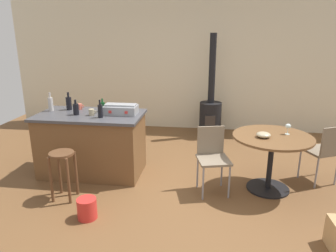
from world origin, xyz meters
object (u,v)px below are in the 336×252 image
Objects in this scene: folding_chair_far at (212,155)px; serving_bowl at (263,135)px; folding_chair_near at (324,149)px; toolbox at (121,109)px; wood_stove at (210,112)px; bottle_2 at (69,103)px; dining_table at (272,149)px; cup_0 at (92,112)px; bottle_3 at (51,104)px; bottle_0 at (76,109)px; kitchen_island at (92,144)px; plastic_bucket at (87,209)px; bottle_4 at (103,106)px; wooden_stool at (63,166)px; cup_1 at (79,107)px; bottle_1 at (100,111)px; wine_glass at (288,126)px.

folding_chair_far is 0.70m from serving_bowl.
folding_chair_near is 1.85× the size of toolbox.
wood_stove is 7.53× the size of bottle_2.
folding_chair_near reaches higher than serving_bowl.
cup_0 reaches higher than dining_table.
wood_stove is 3.10m from bottle_3.
wood_stove is 2.87m from bottle_0.
bottle_2 reaches higher than bottle_0.
kitchen_island is 1.81m from folding_chair_far.
bottle_0 reaches higher than serving_bowl.
wood_stove reaches higher than plastic_bucket.
dining_table is 4.20× the size of plastic_bucket.
bottle_4 is (0.54, -0.03, -0.03)m from bottle_2.
serving_bowl is at bearing 24.48° from plastic_bucket.
wooden_stool is 1.18m from cup_1.
cup_1 is at bearing 169.34° from bottle_4.
cup_0 is (-0.39, -0.13, -0.02)m from toolbox.
bottle_1 reaches higher than folding_chair_near.
bottle_0 is at bearing -19.41° from bottle_3.
dining_table is at bearing -69.66° from wood_stove.
folding_chair_far is 3.53× the size of plastic_bucket.
wood_stove is 2.37m from wine_glass.
bottle_0 reaches higher than wine_glass.
serving_bowl is (-0.89, -0.36, 0.29)m from folding_chair_near.
plastic_bucket is (0.78, -1.40, -0.90)m from bottle_2.
cup_1 is 3.03m from wine_glass.
bottle_4 is at bearing -130.79° from wood_stove.
bottle_1 is at bearing -16.75° from bottle_3.
bottle_4 is at bearing 163.36° from folding_chair_far.
wine_glass is (2.30, -0.15, -0.12)m from toolbox.
folding_chair_near reaches higher than plastic_bucket.
dining_table is at bearing -8.52° from bottle_4.
bottle_2 is 2.38× the size of cup_0.
cup_0 is 0.46× the size of plastic_bucket.
toolbox is 2.13× the size of bottle_0.
dining_table is at bearing 24.88° from plastic_bucket.
kitchen_island is 1.30m from plastic_bucket.
bottle_4 reaches higher than cup_0.
bottle_1 is at bearing -134.95° from toolbox.
toolbox is at bearing 58.28° from wooden_stool.
toolbox is at bearing -9.33° from bottle_2.
bottle_3 reaches higher than plastic_bucket.
cup_1 is (-0.40, 0.07, -0.03)m from bottle_4.
dining_table is 2.47m from bottle_4.
bottle_2 is at bearing 170.67° from toolbox.
folding_chair_near is 1.58m from folding_chair_far.
dining_table is 8.74× the size of cup_1.
serving_bowl is at bearing 11.96° from wooden_stool.
wood_stove reaches higher than bottle_0.
wine_glass reaches higher than folding_chair_far.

